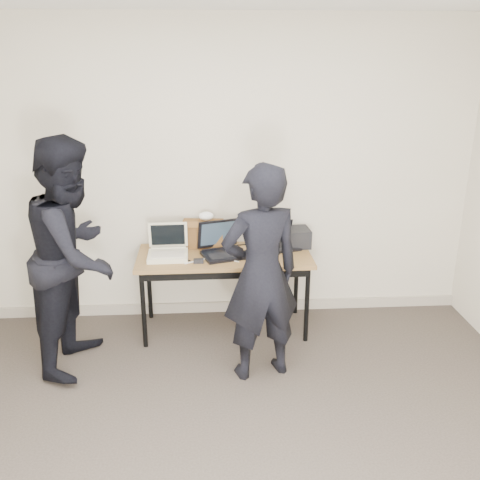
{
  "coord_description": "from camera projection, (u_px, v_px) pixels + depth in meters",
  "views": [
    {
      "loc": [
        -0.16,
        -2.44,
        2.37
      ],
      "look_at": [
        0.1,
        1.6,
        0.95
      ],
      "focal_mm": 40.0,
      "sensor_mm": 36.0,
      "label": 1
    }
  ],
  "objects": [
    {
      "name": "room",
      "position": [
        241.0,
        271.0,
        2.64
      ],
      "size": [
        4.6,
        4.6,
        2.8
      ],
      "color": "#3F3730",
      "rests_on": "ground"
    },
    {
      "name": "tissue",
      "position": [
        206.0,
        216.0,
        4.73
      ],
      "size": [
        0.13,
        0.1,
        0.08
      ],
      "primitive_type": "ellipsoid",
      "rotation": [
        0.0,
        0.0,
        0.03
      ],
      "color": "white",
      "rests_on": "leather_satchel"
    },
    {
      "name": "person_observer",
      "position": [
        74.0,
        255.0,
        4.08
      ],
      "size": [
        0.83,
        0.99,
        1.82
      ],
      "primitive_type": "imported",
      "rotation": [
        0.0,
        0.0,
        1.41
      ],
      "color": "black",
      "rests_on": "ground"
    },
    {
      "name": "laptop_beige",
      "position": [
        168.0,
        250.0,
        4.57
      ],
      "size": [
        0.34,
        0.34,
        0.27
      ],
      "rotation": [
        0.0,
        0.0,
        0.02
      ],
      "color": "beige",
      "rests_on": "desk"
    },
    {
      "name": "leather_satchel",
      "position": [
        203.0,
        233.0,
        4.78
      ],
      "size": [
        0.37,
        0.21,
        0.25
      ],
      "rotation": [
        0.0,
        0.0,
        -0.09
      ],
      "color": "brown",
      "rests_on": "desk"
    },
    {
      "name": "power_brick",
      "position": [
        199.0,
        261.0,
        4.44
      ],
      "size": [
        0.08,
        0.05,
        0.03
      ],
      "primitive_type": "cube",
      "rotation": [
        0.0,
        0.0,
        -0.02
      ],
      "color": "black",
      "rests_on": "desk"
    },
    {
      "name": "desk",
      "position": [
        224.0,
        261.0,
        4.64
      ],
      "size": [
        1.5,
        0.66,
        0.72
      ],
      "rotation": [
        0.0,
        0.0,
        0.01
      ],
      "color": "brown",
      "rests_on": "ground"
    },
    {
      "name": "laptop_right",
      "position": [
        279.0,
        241.0,
        4.8
      ],
      "size": [
        0.37,
        0.36,
        0.23
      ],
      "rotation": [
        0.0,
        0.0,
        0.25
      ],
      "color": "black",
      "rests_on": "desk"
    },
    {
      "name": "baseboard",
      "position": [
        226.0,
        306.0,
        5.18
      ],
      "size": [
        4.5,
        0.03,
        0.1
      ],
      "primitive_type": "cube",
      "color": "#A39887",
      "rests_on": "ground"
    },
    {
      "name": "cables",
      "position": [
        230.0,
        254.0,
        4.62
      ],
      "size": [
        1.15,
        0.46,
        0.01
      ],
      "rotation": [
        0.0,
        0.0,
        0.08
      ],
      "color": "black",
      "rests_on": "desk"
    },
    {
      "name": "person_typist",
      "position": [
        261.0,
        274.0,
        3.92
      ],
      "size": [
        0.7,
        0.55,
        1.67
      ],
      "primitive_type": "imported",
      "rotation": [
        0.0,
        0.0,
        3.43
      ],
      "color": "black",
      "rests_on": "ground"
    },
    {
      "name": "equipment_box",
      "position": [
        293.0,
        237.0,
        4.81
      ],
      "size": [
        0.3,
        0.26,
        0.16
      ],
      "primitive_type": "cube",
      "rotation": [
        0.0,
        0.0,
        0.07
      ],
      "color": "black",
      "rests_on": "desk"
    },
    {
      "name": "laptop_center",
      "position": [
        222.0,
        247.0,
        4.62
      ],
      "size": [
        0.46,
        0.45,
        0.29
      ],
      "rotation": [
        0.0,
        0.0,
        0.3
      ],
      "color": "black",
      "rests_on": "desk"
    }
  ]
}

